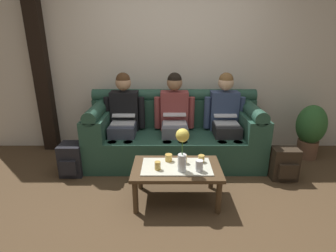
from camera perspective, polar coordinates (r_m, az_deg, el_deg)
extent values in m
plane|color=#4C3823|center=(2.80, 2.14, -17.71)|extent=(14.00, 14.00, 0.00)
cube|color=beige|center=(3.95, 1.62, 15.75)|extent=(6.00, 0.12, 2.90)
cube|color=black|center=(4.24, -26.07, 14.14)|extent=(0.20, 0.20, 2.90)
cube|color=#234738|center=(3.65, 1.65, -4.64)|extent=(2.33, 0.88, 0.42)
cube|color=#234738|center=(3.82, 1.59, 3.00)|extent=(2.33, 0.22, 0.40)
cylinder|color=#234738|center=(3.76, 1.63, 6.72)|extent=(2.33, 0.18, 0.18)
cube|color=#234738|center=(3.65, -14.63, 0.59)|extent=(0.28, 0.88, 0.28)
cylinder|color=#234738|center=(3.59, -14.87, 3.39)|extent=(0.18, 0.88, 0.18)
cube|color=#234738|center=(3.70, 17.81, 0.53)|extent=(0.28, 0.88, 0.28)
cylinder|color=#234738|center=(3.64, 18.10, 3.29)|extent=(0.18, 0.88, 0.18)
cube|color=#383D4C|center=(3.54, -9.56, -0.72)|extent=(0.34, 0.40, 0.15)
cylinder|color=#383D4C|center=(3.43, -11.67, -6.66)|extent=(0.12, 0.12, 0.42)
cylinder|color=#383D4C|center=(3.40, -8.34, -6.74)|extent=(0.12, 0.12, 0.42)
cube|color=black|center=(3.71, -9.12, 3.37)|extent=(0.38, 0.22, 0.54)
cylinder|color=black|center=(3.72, -12.78, 2.88)|extent=(0.09, 0.09, 0.44)
cylinder|color=black|center=(3.64, -5.55, 2.93)|extent=(0.09, 0.09, 0.44)
sphere|color=tan|center=(3.60, -9.50, 9.35)|extent=(0.21, 0.21, 0.21)
sphere|color=#472D19|center=(3.60, -9.54, 9.98)|extent=(0.19, 0.19, 0.19)
cube|color=silver|center=(3.53, -9.58, 0.66)|extent=(0.31, 0.22, 0.02)
cube|color=silver|center=(3.64, -9.29, 2.98)|extent=(0.31, 0.20, 0.09)
cube|color=black|center=(3.63, -9.31, 2.88)|extent=(0.27, 0.17, 0.07)
cube|color=#595B66|center=(3.49, 1.71, -0.74)|extent=(0.34, 0.40, 0.15)
cylinder|color=#595B66|center=(3.36, 0.05, -6.83)|extent=(0.12, 0.12, 0.42)
cylinder|color=#595B66|center=(3.36, 3.49, -6.82)|extent=(0.12, 0.12, 0.42)
cube|color=brown|center=(3.66, 1.66, 3.40)|extent=(0.38, 0.22, 0.54)
cylinder|color=brown|center=(3.63, -2.05, 2.93)|extent=(0.09, 0.09, 0.44)
cylinder|color=brown|center=(3.64, 5.37, 2.91)|extent=(0.09, 0.09, 0.44)
sphere|color=#936B4C|center=(3.55, 1.72, 9.46)|extent=(0.21, 0.21, 0.21)
sphere|color=black|center=(3.55, 1.73, 10.10)|extent=(0.19, 0.19, 0.19)
cube|color=silver|center=(3.48, 1.72, 0.65)|extent=(0.31, 0.22, 0.02)
cube|color=silver|center=(3.58, 1.69, 3.00)|extent=(0.31, 0.21, 0.06)
cube|color=black|center=(3.57, 1.69, 2.93)|extent=(0.27, 0.18, 0.05)
cube|color=#232326|center=(3.57, 12.88, -0.74)|extent=(0.34, 0.40, 0.15)
cylinder|color=#232326|center=(3.43, 11.79, -6.71)|extent=(0.12, 0.12, 0.42)
cylinder|color=#232326|center=(3.47, 15.05, -6.63)|extent=(0.12, 0.12, 0.42)
cube|color=navy|center=(3.74, 12.34, 3.31)|extent=(0.38, 0.22, 0.54)
cylinder|color=navy|center=(3.67, 8.84, 2.89)|extent=(0.09, 0.09, 0.44)
cylinder|color=navy|center=(3.76, 15.94, 2.80)|extent=(0.09, 0.09, 0.44)
sphere|color=tan|center=(3.64, 12.84, 9.23)|extent=(0.21, 0.21, 0.21)
sphere|color=brown|center=(3.63, 12.88, 9.85)|extent=(0.19, 0.19, 0.19)
cube|color=silver|center=(3.57, 12.91, 0.62)|extent=(0.31, 0.22, 0.02)
cube|color=silver|center=(3.68, 12.54, 2.91)|extent=(0.31, 0.20, 0.10)
cube|color=black|center=(3.67, 12.57, 2.81)|extent=(0.27, 0.17, 0.08)
cube|color=#47331E|center=(2.74, 2.12, -9.31)|extent=(0.92, 0.55, 0.04)
cube|color=beige|center=(2.73, 2.13, -8.86)|extent=(0.72, 0.39, 0.01)
cylinder|color=#47331E|center=(2.67, -6.92, -15.25)|extent=(0.06, 0.06, 0.36)
cylinder|color=#47331E|center=(2.69, 11.27, -15.12)|extent=(0.06, 0.06, 0.36)
cylinder|color=#47331E|center=(3.05, -5.89, -10.47)|extent=(0.06, 0.06, 0.36)
cylinder|color=#47331E|center=(3.07, 9.72, -10.41)|extent=(0.06, 0.06, 0.36)
cylinder|color=silver|center=(2.60, 3.32, -8.04)|extent=(0.09, 0.09, 0.18)
cylinder|color=#3D7538|center=(2.53, 3.40, -4.67)|extent=(0.01, 0.01, 0.16)
sphere|color=#E5CC4C|center=(2.48, 3.45, -2.05)|extent=(0.13, 0.13, 0.13)
cylinder|color=gold|center=(2.77, 3.74, -7.22)|extent=(0.06, 0.06, 0.09)
cylinder|color=gold|center=(2.64, -2.03, -8.66)|extent=(0.06, 0.06, 0.09)
cylinder|color=silver|center=(2.63, 7.10, -8.62)|extent=(0.08, 0.08, 0.11)
cylinder|color=gold|center=(2.81, 0.39, -6.95)|extent=(0.08, 0.08, 0.08)
cylinder|color=gold|center=(2.82, 7.55, -7.11)|extent=(0.07, 0.07, 0.08)
cube|color=black|center=(3.54, -19.95, -6.77)|extent=(0.28, 0.28, 0.41)
cube|color=black|center=(3.42, -20.74, -8.51)|extent=(0.20, 0.05, 0.18)
cube|color=#2D2319|center=(3.52, 24.30, -7.57)|extent=(0.31, 0.21, 0.40)
cube|color=#2D2319|center=(3.44, 25.01, -9.05)|extent=(0.22, 0.05, 0.18)
cylinder|color=brown|center=(4.30, 28.36, -4.43)|extent=(0.28, 0.28, 0.26)
ellipsoid|color=#2D602D|center=(4.18, 29.15, 0.24)|extent=(0.40, 0.40, 0.56)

